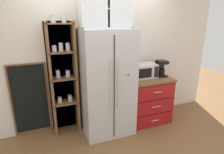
{
  "coord_description": "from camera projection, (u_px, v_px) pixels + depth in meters",
  "views": [
    {
      "loc": [
        -1.01,
        -2.89,
        1.97
      ],
      "look_at": [
        0.1,
        -0.0,
        0.99
      ],
      "focal_mm": 30.25,
      "sensor_mm": 36.0,
      "label": 1
    }
  ],
  "objects": [
    {
      "name": "coffee_maker",
      "position": [
        161.0,
        68.0,
        3.62
      ],
      "size": [
        0.17,
        0.2,
        0.31
      ],
      "color": "black",
      "rests_on": "counter_cabinet"
    },
    {
      "name": "wall_back_cream",
      "position": [
        99.0,
        57.0,
        3.48
      ],
      "size": [
        4.9,
        0.1,
        2.55
      ],
      "primitive_type": "cube",
      "color": "silver",
      "rests_on": "ground"
    },
    {
      "name": "upper_cabinet",
      "position": [
        105.0,
        9.0,
        2.91
      ],
      "size": [
        0.81,
        0.32,
        0.57
      ],
      "color": "silver",
      "rests_on": "refrigerator"
    },
    {
      "name": "pantry_shelf_column",
      "position": [
        63.0,
        76.0,
        3.22
      ],
      "size": [
        0.49,
        0.3,
        2.03
      ],
      "color": "brown",
      "rests_on": "ground"
    },
    {
      "name": "chalkboard_menu",
      "position": [
        30.0,
        100.0,
        3.18
      ],
      "size": [
        0.6,
        0.04,
        1.27
      ],
      "color": "brown",
      "rests_on": "ground"
    },
    {
      "name": "bottle_green",
      "position": [
        149.0,
        72.0,
        3.52
      ],
      "size": [
        0.07,
        0.07,
        0.25
      ],
      "color": "#285B33",
      "rests_on": "counter_cabinet"
    },
    {
      "name": "bottle_clear",
      "position": [
        130.0,
        72.0,
        3.48
      ],
      "size": [
        0.07,
        0.07,
        0.27
      ],
      "color": "silver",
      "rests_on": "counter_cabinet"
    },
    {
      "name": "counter_cabinet",
      "position": [
        147.0,
        99.0,
        3.7
      ],
      "size": [
        0.82,
        0.65,
        0.89
      ],
      "color": "#A8161C",
      "rests_on": "ground"
    },
    {
      "name": "refrigerator",
      "position": [
        107.0,
        83.0,
        3.23
      ],
      "size": [
        0.85,
        0.73,
        1.81
      ],
      "color": "silver",
      "rests_on": "ground"
    },
    {
      "name": "mug_sage",
      "position": [
        148.0,
        75.0,
        3.57
      ],
      "size": [
        0.12,
        0.08,
        0.08
      ],
      "color": "#8CA37F",
      "rests_on": "counter_cabinet"
    },
    {
      "name": "microwave",
      "position": [
        144.0,
        71.0,
        3.55
      ],
      "size": [
        0.44,
        0.33,
        0.26
      ],
      "color": "silver",
      "rests_on": "counter_cabinet"
    },
    {
      "name": "ground_plane",
      "position": [
        107.0,
        128.0,
        3.51
      ],
      "size": [
        10.59,
        10.59,
        0.0
      ],
      "primitive_type": "plane",
      "color": "brown"
    }
  ]
}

